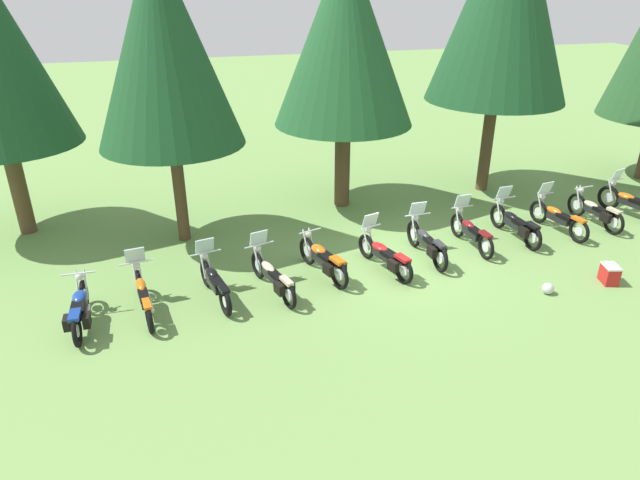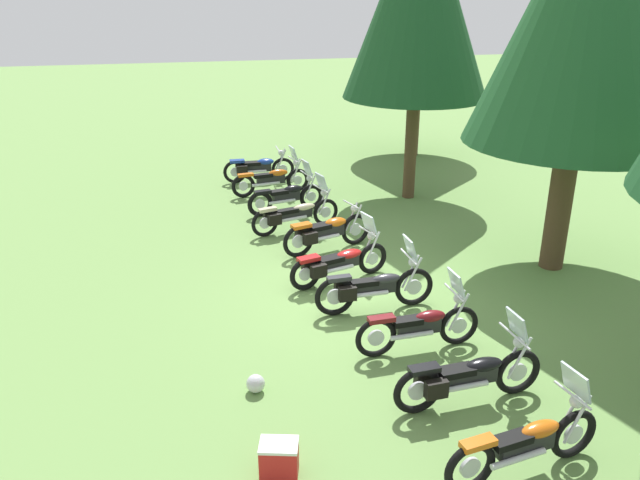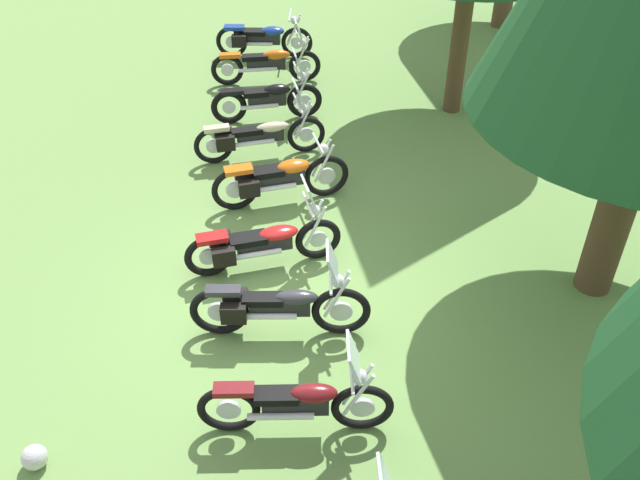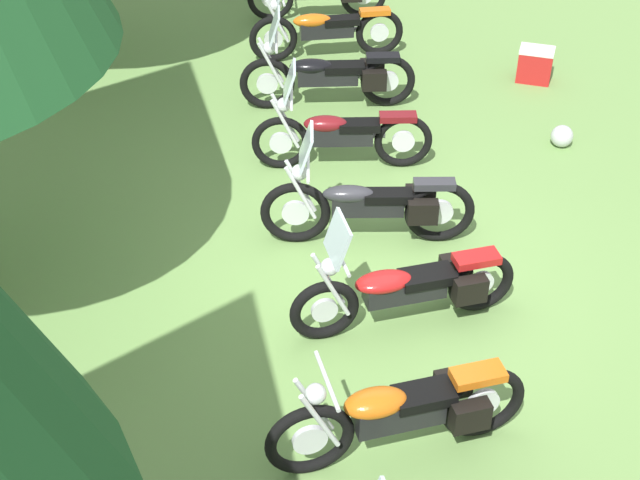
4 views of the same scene
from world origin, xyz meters
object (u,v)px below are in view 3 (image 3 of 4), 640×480
(motorcycle_3, at_px, (258,135))
(motorcycle_6, at_px, (278,306))
(motorcycle_7, at_px, (299,402))
(dropped_helmet, at_px, (34,457))
(motorcycle_0, at_px, (262,38))
(motorcycle_1, at_px, (268,63))
(motorcycle_2, at_px, (268,98))
(motorcycle_4, at_px, (279,178))
(motorcycle_5, at_px, (262,242))

(motorcycle_3, bearing_deg, motorcycle_6, -96.38)
(motorcycle_7, height_order, dropped_helmet, motorcycle_7)
(motorcycle_0, bearing_deg, motorcycle_6, -83.19)
(motorcycle_6, distance_m, motorcycle_7, 1.52)
(motorcycle_3, xyz_separation_m, motorcycle_6, (4.30, 0.70, 0.02))
(motorcycle_1, height_order, dropped_helmet, motorcycle_1)
(motorcycle_2, xyz_separation_m, motorcycle_4, (2.76, 0.42, 0.02))
(motorcycle_5, bearing_deg, motorcycle_6, -91.97)
(motorcycle_1, height_order, motorcycle_7, motorcycle_7)
(motorcycle_7, bearing_deg, motorcycle_4, 94.33)
(motorcycle_3, height_order, motorcycle_4, motorcycle_3)
(motorcycle_5, height_order, dropped_helmet, motorcycle_5)
(motorcycle_0, distance_m, motorcycle_2, 2.95)
(motorcycle_1, xyz_separation_m, motorcycle_6, (7.29, 0.81, 0.02))
(motorcycle_0, relative_size, motorcycle_4, 1.00)
(motorcycle_4, bearing_deg, motorcycle_7, -99.65)
(motorcycle_1, bearing_deg, motorcycle_2, -92.96)
(motorcycle_7, xyz_separation_m, dropped_helmet, (0.57, -2.80, -0.33))
(motorcycle_1, bearing_deg, motorcycle_6, -92.36)
(motorcycle_2, bearing_deg, motorcycle_5, -98.34)
(motorcycle_1, relative_size, motorcycle_3, 1.01)
(motorcycle_7, bearing_deg, motorcycle_0, 94.87)
(motorcycle_1, relative_size, motorcycle_4, 1.05)
(motorcycle_0, height_order, motorcycle_7, motorcycle_7)
(motorcycle_3, xyz_separation_m, motorcycle_5, (2.99, 0.36, -0.00))
(motorcycle_3, distance_m, motorcycle_7, 5.88)
(motorcycle_0, bearing_deg, dropped_helmet, -97.63)
(motorcycle_0, distance_m, motorcycle_5, 7.32)
(motorcycle_0, height_order, dropped_helmet, motorcycle_0)
(motorcycle_4, distance_m, motorcycle_6, 2.93)
(motorcycle_1, relative_size, motorcycle_7, 1.05)
(motorcycle_2, xyz_separation_m, dropped_helmet, (7.74, -1.80, -0.32))
(motorcycle_0, distance_m, motorcycle_6, 8.66)
(motorcycle_2, height_order, motorcycle_6, motorcycle_6)
(motorcycle_0, xyz_separation_m, motorcycle_2, (2.92, 0.41, -0.00))
(motorcycle_4, xyz_separation_m, motorcycle_6, (2.92, 0.22, -0.00))
(motorcycle_3, relative_size, motorcycle_5, 1.04)
(motorcycle_0, height_order, motorcycle_4, motorcycle_4)
(motorcycle_3, relative_size, motorcycle_6, 0.99)
(motorcycle_3, xyz_separation_m, dropped_helmet, (6.36, -1.75, -0.31))
(motorcycle_2, bearing_deg, dropped_helmet, -115.46)
(motorcycle_1, xyz_separation_m, motorcycle_7, (8.77, 1.15, 0.01))
(motorcycle_6, xyz_separation_m, motorcycle_7, (1.48, 0.35, -0.01))
(motorcycle_0, relative_size, motorcycle_2, 1.03)
(motorcycle_0, relative_size, motorcycle_3, 0.95)
(dropped_helmet, bearing_deg, motorcycle_3, 164.60)
(motorcycle_2, xyz_separation_m, motorcycle_3, (1.38, -0.05, -0.00))
(motorcycle_0, distance_m, motorcycle_3, 4.31)
(motorcycle_6, height_order, dropped_helmet, motorcycle_6)
(motorcycle_0, distance_m, motorcycle_7, 10.18)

